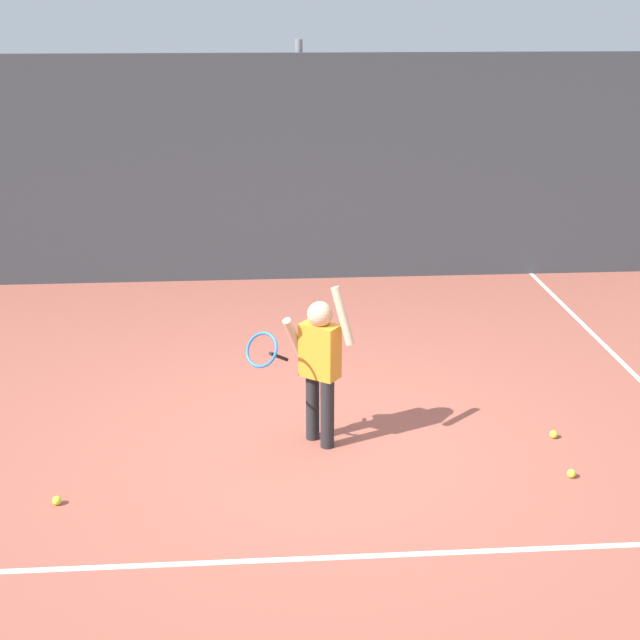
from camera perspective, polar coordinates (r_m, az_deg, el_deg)
ground_plane at (r=7.35m, az=0.69°, el=-7.88°), size 20.00×20.00×0.00m
court_line_baseline at (r=6.01m, az=1.98°, el=-14.76°), size 9.00×0.05×0.00m
back_fence_windscreen at (r=11.34m, az=-1.28°, el=9.49°), size 10.75×0.08×2.80m
fence_post_1 at (r=11.38m, az=-1.29°, el=9.92°), size 0.09×0.09×2.95m
tennis_player at (r=7.08m, az=-0.16°, el=-2.54°), size 0.89×0.51×1.35m
tennis_ball_1 at (r=6.80m, az=-16.33°, el=-10.92°), size 0.07×0.07×0.07m
tennis_ball_2 at (r=7.68m, az=14.58°, el=-7.02°), size 0.07×0.07×0.07m
tennis_ball_3 at (r=7.12m, az=15.64°, el=-9.35°), size 0.07×0.07×0.07m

